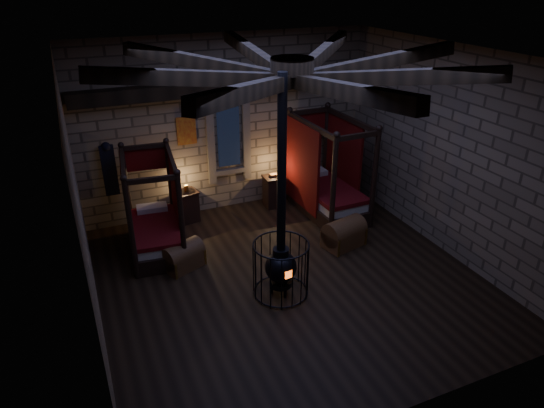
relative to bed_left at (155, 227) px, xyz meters
name	(u,v)px	position (x,y,z in m)	size (l,w,h in m)	color
room	(289,84)	(2.14, -2.01, 3.23)	(7.02, 7.02, 4.29)	black
bed_left	(155,227)	(0.00, 0.00, 0.00)	(1.24, 2.07, 2.07)	black
bed_right	(326,190)	(4.19, 0.15, 0.07)	(1.25, 2.27, 2.34)	black
trunk_left	(183,256)	(0.35, -0.96, -0.26)	(0.91, 0.76, 0.57)	brown
trunk_right	(344,234)	(3.75, -1.48, -0.22)	(0.99, 0.76, 0.65)	brown
nightstand_left	(188,206)	(0.94, 0.99, -0.12)	(0.55, 0.53, 0.92)	black
nightstand_right	(274,191)	(3.13, 0.92, -0.10)	(0.51, 0.49, 0.87)	black
stove	(281,264)	(1.79, -2.51, 0.12)	(1.03, 1.03, 4.05)	black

